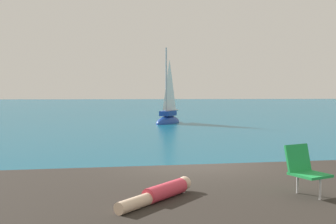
# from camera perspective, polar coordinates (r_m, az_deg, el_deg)

# --- Properties ---
(ground_plane) EXTENTS (160.00, 160.00, 0.00)m
(ground_plane) POSITION_cam_1_polar(r_m,az_deg,el_deg) (10.32, 3.58, -11.54)
(ground_plane) COLOR #0F5675
(shore_ledge) EXTENTS (8.67, 5.51, 0.92)m
(shore_ledge) POSITION_cam_1_polar(r_m,az_deg,el_deg) (7.64, 5.75, -13.36)
(shore_ledge) COLOR #2D2823
(shore_ledge) RESTS_ON ground
(boulder_seaward) EXTENTS (1.15, 1.10, 0.67)m
(boulder_seaward) POSITION_cam_1_polar(r_m,az_deg,el_deg) (10.48, 10.69, -11.37)
(boulder_seaward) COLOR #282925
(boulder_seaward) RESTS_ON ground
(boulder_inland) EXTENTS (1.66, 1.59, 0.82)m
(boulder_inland) POSITION_cam_1_polar(r_m,az_deg,el_deg) (10.50, 5.09, -11.29)
(boulder_inland) COLOR #29231E
(boulder_inland) RESTS_ON ground
(sailboat_near) EXTENTS (2.47, 3.23, 5.92)m
(sailboat_near) POSITION_cam_1_polar(r_m,az_deg,el_deg) (31.37, 0.01, -0.88)
(sailboat_near) COLOR #193D99
(sailboat_near) RESTS_ON ground
(person_sunbather) EXTENTS (1.19, 1.47, 0.25)m
(person_sunbather) POSITION_cam_1_polar(r_m,az_deg,el_deg) (6.75, -1.00, -10.53)
(person_sunbather) COLOR #DB384C
(person_sunbather) RESTS_ON shore_ledge
(beach_chair) EXTENTS (0.69, 0.74, 0.80)m
(beach_chair) POSITION_cam_1_polar(r_m,az_deg,el_deg) (7.31, 17.45, -6.98)
(beach_chair) COLOR green
(beach_chair) RESTS_ON shore_ledge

